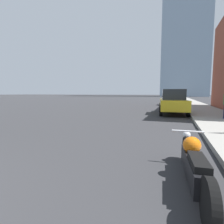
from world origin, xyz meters
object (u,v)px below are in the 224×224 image
object	(u,v)px
parked_car_yellow	(173,102)
parked_car_red	(172,98)
motorcycle	(194,163)
parked_car_white	(175,97)

from	to	relation	value
parked_car_yellow	parked_car_red	distance (m)	10.41
motorcycle	parked_car_white	bearing A→B (deg)	86.89
motorcycle	parked_car_red	world-z (taller)	parked_car_red
parked_car_white	motorcycle	bearing A→B (deg)	-84.20
motorcycle	parked_car_yellow	size ratio (longest dim) A/B	0.58
motorcycle	parked_car_white	distance (m)	33.32
parked_car_yellow	parked_car_red	size ratio (longest dim) A/B	1.00
parked_car_white	parked_car_red	bearing A→B (deg)	-86.16
parked_car_yellow	parked_car_red	world-z (taller)	parked_car_yellow
parked_car_yellow	parked_car_red	bearing A→B (deg)	86.11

